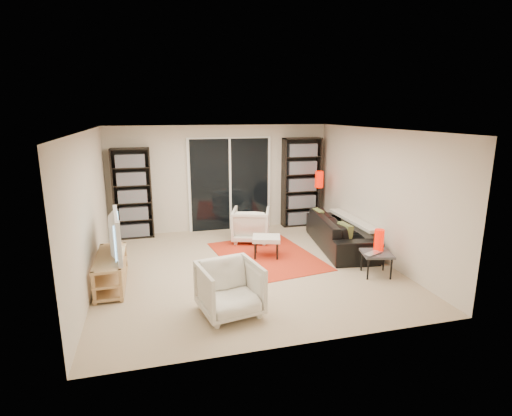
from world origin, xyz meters
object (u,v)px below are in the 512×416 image
at_px(armchair_back, 251,225).
at_px(bookshelf_right, 301,182).
at_px(ottoman, 266,239).
at_px(bookshelf_left, 133,194).
at_px(floor_lamp, 319,185).
at_px(sofa, 340,232).
at_px(armchair_front, 230,289).
at_px(side_table, 377,255).
at_px(tv_stand, 111,270).

bearing_deg(armchair_back, bookshelf_right, -130.12).
bearing_deg(ottoman, bookshelf_left, 142.13).
distance_m(bookshelf_right, floor_lamp, 0.54).
distance_m(sofa, armchair_front, 3.43).
bearing_deg(side_table, armchair_front, -165.64).
bearing_deg(armchair_front, bookshelf_left, 98.29).
relative_size(bookshelf_right, floor_lamp, 1.53).
bearing_deg(ottoman, armchair_front, -118.85).
distance_m(tv_stand, sofa, 4.39).
bearing_deg(sofa, tv_stand, 108.40).
relative_size(bookshelf_left, armchair_back, 2.50).
height_order(bookshelf_left, tv_stand, bookshelf_left).
distance_m(tv_stand, floor_lamp, 4.90).
relative_size(bookshelf_left, floor_lamp, 1.42).
xyz_separation_m(armchair_front, floor_lamp, (2.75, 3.40, 0.69)).
bearing_deg(side_table, armchair_back, 124.37).
xyz_separation_m(ottoman, floor_lamp, (1.66, 1.41, 0.71)).
distance_m(side_table, floor_lamp, 2.81).
bearing_deg(side_table, tv_stand, 170.92).
distance_m(bookshelf_left, tv_stand, 2.64).
height_order(bookshelf_right, armchair_front, bookshelf_right).
bearing_deg(side_table, bookshelf_right, 92.34).
distance_m(tv_stand, ottoman, 2.80).
xyz_separation_m(bookshelf_right, armchair_front, (-2.51, -3.88, -0.69)).
distance_m(ottoman, floor_lamp, 2.29).
bearing_deg(armchair_back, armchair_front, 89.41).
relative_size(tv_stand, armchair_back, 1.70).
xyz_separation_m(tv_stand, armchair_front, (1.63, -1.36, 0.10)).
relative_size(sofa, armchair_front, 2.81).
xyz_separation_m(tv_stand, armchair_back, (2.68, 1.64, 0.09)).
relative_size(bookshelf_right, tv_stand, 1.58).
xyz_separation_m(bookshelf_left, armchair_back, (2.39, -0.88, -0.62)).
distance_m(bookshelf_left, armchair_front, 4.15).
relative_size(bookshelf_left, side_table, 3.37).
xyz_separation_m(bookshelf_left, floor_lamp, (4.10, -0.48, 0.07)).
xyz_separation_m(side_table, floor_lamp, (0.11, 2.72, 0.69)).
bearing_deg(armchair_back, tv_stand, 50.13).
bearing_deg(sofa, armchair_back, 70.40).
relative_size(bookshelf_right, armchair_back, 2.69).
bearing_deg(floor_lamp, side_table, -92.41).
xyz_separation_m(sofa, ottoman, (-1.60, -0.14, 0.02)).
relative_size(bookshelf_left, tv_stand, 1.47).
bearing_deg(armchair_front, floor_lamp, 40.19).
bearing_deg(tv_stand, floor_lamp, 24.95).
relative_size(ottoman, side_table, 1.06).
bearing_deg(bookshelf_right, floor_lamp, -63.07).
bearing_deg(bookshelf_right, ottoman, -126.67).
xyz_separation_m(armchair_front, side_table, (2.64, 0.68, -0.01)).
distance_m(armchair_front, floor_lamp, 4.43).
bearing_deg(tv_stand, sofa, 10.09).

